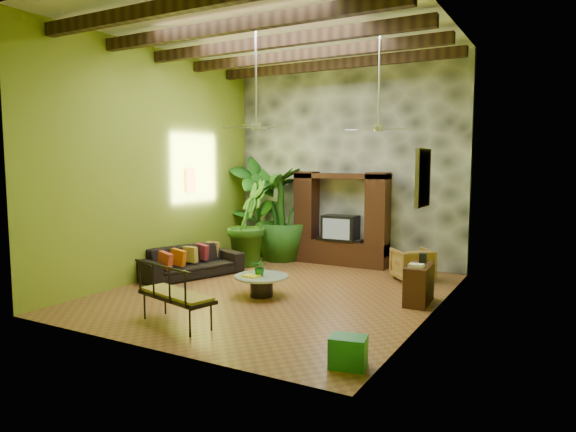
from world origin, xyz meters
The scene contains 23 objects.
ground centered at (0.00, 0.00, 0.00)m, with size 7.00×7.00×0.00m, color brown.
ceiling centered at (0.00, 0.00, 5.00)m, with size 6.00×7.00×0.02m, color silver.
back_wall centered at (0.00, 3.50, 2.50)m, with size 6.00×0.02×5.00m, color olive.
left_wall centered at (-3.00, 0.00, 2.50)m, with size 0.02×7.00×5.00m, color olive.
right_wall centered at (3.00, 0.00, 2.50)m, with size 0.02×7.00×5.00m, color olive.
stone_accent_wall centered at (0.00, 3.44, 2.50)m, with size 5.98×0.10×4.98m, color #3E4046.
ceiling_beams centered at (0.00, 0.00, 4.78)m, with size 5.95×5.36×0.22m.
entertainment_center centered at (0.00, 3.14, 0.97)m, with size 2.40×0.55×2.30m.
ceiling_fan_front centered at (-0.20, -0.40, 3.40)m, with size 1.28×1.28×1.86m.
ceiling_fan_back centered at (1.60, 1.20, 3.40)m, with size 1.28×1.28×1.86m.
wall_art_mask centered at (-2.96, 1.00, 2.10)m, with size 0.06×0.32×0.55m, color #BA9215.
wall_art_painting centered at (2.96, -0.60, 2.30)m, with size 0.06×0.70×0.90m, color #26628E.
sofa centered at (-2.37, 0.24, 0.34)m, with size 2.31×0.90×0.67m, color black.
wicker_armchair centered at (2.06, 2.24, 0.35)m, with size 0.75×0.77×0.70m, color olive.
tall_plant_a centered at (-2.42, 3.06, 1.35)m, with size 1.43×0.97×2.71m, color #21661A.
tall_plant_b centered at (-1.99, 1.99, 1.06)m, with size 1.17×0.94×2.12m, color #275A17.
tall_plant_c centered at (-1.59, 2.94, 1.20)m, with size 1.34×1.34×2.40m, color #235B17.
coffee_table centered at (-0.09, -0.42, 0.26)m, with size 1.03×1.03×0.40m.
centerpiece_plant centered at (-0.11, -0.44, 0.57)m, with size 0.31×0.27×0.34m, color #1A621B.
yellow_tray centered at (-0.20, -0.61, 0.42)m, with size 0.31×0.22×0.03m, color gold.
iron_bench centered at (-0.34, -2.60, 0.54)m, with size 1.53×0.88×0.57m.
side_console centered at (2.65, 0.53, 0.35)m, with size 0.39×0.88×0.70m, color #371811.
green_bin centered at (2.65, -2.78, 0.20)m, with size 0.45×0.34×0.39m, color #1D7026.
Camera 1 is at (4.98, -8.51, 2.54)m, focal length 32.00 mm.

